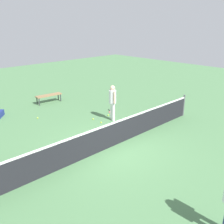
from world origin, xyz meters
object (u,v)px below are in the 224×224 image
Objects in this scene: tennis_ball_stray_right at (93,119)px; player_near_side at (113,100)px; tennis_ball_midcourt at (96,145)px; tennis_ball_near_player at (67,144)px; tennis_ball_stray_left at (38,118)px; tennis_racket_near_player at (111,112)px; tennis_ball_by_net at (108,115)px; courtside_bench at (49,96)px; tennis_ball_baseline at (101,122)px.

player_near_side is at bearing 134.32° from tennis_ball_stray_right.
tennis_ball_near_player is at bearing -51.63° from tennis_ball_midcourt.
tennis_ball_stray_left is (2.52, -2.65, -0.98)m from player_near_side.
tennis_ball_midcourt reaches higher than tennis_racket_near_player.
tennis_ball_by_net is at bearing -140.84° from tennis_ball_midcourt.
tennis_ball_midcourt is (3.15, 2.44, 0.02)m from tennis_racket_near_player.
tennis_ball_midcourt is 0.04× the size of courtside_bench.
tennis_racket_near_player is 4.16m from tennis_ball_near_player.
tennis_ball_stray_right is (-1.74, -2.26, 0.00)m from tennis_ball_midcourt.
tennis_ball_by_net is (-3.36, -1.22, 0.00)m from tennis_ball_near_player.
tennis_ball_by_net is 0.90m from tennis_ball_stray_right.
courtside_bench is (0.03, -4.50, 0.38)m from tennis_ball_baseline.
tennis_ball_midcourt is (-0.73, 0.92, 0.00)m from tennis_ball_near_player.
player_near_side reaches higher than tennis_ball_stray_left.
player_near_side is at bearing 133.61° from tennis_ball_stray_left.
tennis_racket_near_player is 1.42m from tennis_ball_stray_right.
tennis_ball_stray_left is (1.85, -2.59, 0.00)m from tennis_ball_baseline.
tennis_ball_baseline is (0.68, -0.06, -0.98)m from player_near_side.
tennis_ball_midcourt is 4.24m from tennis_ball_stray_left.
tennis_ball_near_player reaches higher than tennis_racket_near_player.
tennis_ball_midcourt is at bearing 37.81° from tennis_racket_near_player.
tennis_ball_baseline and tennis_ball_stray_right have the same top height.
tennis_racket_near_player is 3.98m from tennis_ball_midcourt.
tennis_racket_near_player is at bearing 151.33° from tennis_ball_stray_left.
tennis_ball_baseline is at bearing 87.85° from tennis_ball_stray_right.
player_near_side is 1.19m from tennis_ball_baseline.
tennis_ball_by_net is at bearing 103.37° from courtside_bench.
tennis_ball_by_net is at bearing -113.00° from player_near_side.
tennis_racket_near_player is 9.20× the size of tennis_ball_midcourt.
player_near_side is at bearing 174.68° from tennis_ball_baseline.
tennis_ball_baseline is (1.43, 0.79, 0.02)m from tennis_racket_near_player.
tennis_ball_stray_left is at bearing -28.67° from tennis_racket_near_player.
tennis_ball_near_player is 1.00× the size of tennis_ball_baseline.
player_near_side reaches higher than tennis_ball_midcourt.
tennis_ball_stray_right is (1.41, 0.19, 0.02)m from tennis_racket_near_player.
courtside_bench is at bearing -68.40° from tennis_racket_near_player.
tennis_ball_midcourt is at bearing 43.85° from tennis_ball_baseline.
player_near_side is at bearing 98.89° from courtside_bench.
player_near_side is at bearing -167.99° from tennis_ball_near_player.
tennis_racket_near_player is 9.20× the size of tennis_ball_by_net.
tennis_ball_by_net is 1.04m from tennis_ball_baseline.
tennis_ball_baseline is 1.00× the size of tennis_ball_stray_right.
tennis_racket_near_player is 9.20× the size of tennis_ball_stray_right.
tennis_ball_stray_right is at bearing -127.60° from tennis_ball_midcourt.
tennis_ball_baseline reaches higher than tennis_racket_near_player.
tennis_ball_by_net is at bearing 30.11° from tennis_racket_near_player.
player_near_side reaches higher than tennis_ball_by_net.
tennis_ball_by_net and tennis_ball_baseline have the same top height.
tennis_ball_near_player and tennis_ball_by_net have the same top height.
courtside_bench is at bearing -114.76° from tennis_ball_near_player.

